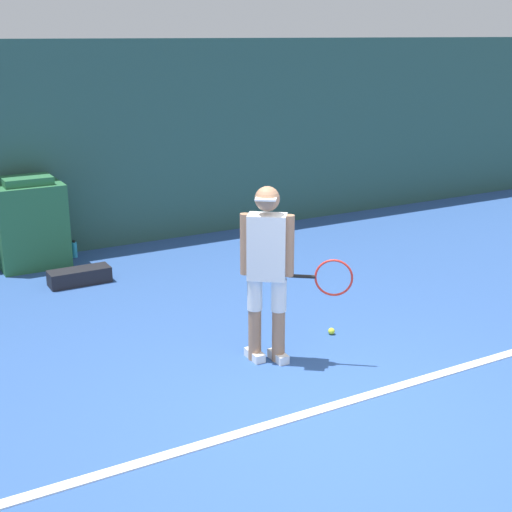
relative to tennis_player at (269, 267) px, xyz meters
The scene contains 8 objects.
ground_plane 1.47m from the tennis_player, 93.63° to the right, with size 24.00×24.00×0.00m, color #2D5193.
back_wall 4.34m from the tennis_player, 90.98° to the left, with size 24.00×0.10×2.84m.
court_baseline 1.36m from the tennis_player, 94.14° to the right, with size 21.60×0.10×0.01m.
tennis_player is the anchor object (origin of this frame).
tennis_ball 1.24m from the tennis_player, 13.00° to the left, with size 0.07×0.07×0.07m.
covered_chair 4.12m from the tennis_player, 107.78° to the left, with size 0.85×0.59×1.18m.
equipment_bag 3.19m from the tennis_player, 107.62° to the left, with size 0.73×0.28×0.19m.
water_bottle 4.17m from the tennis_player, 99.75° to the left, with size 0.07×0.07×0.23m.
Camera 1 is at (-2.97, -4.06, 2.90)m, focal length 50.00 mm.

